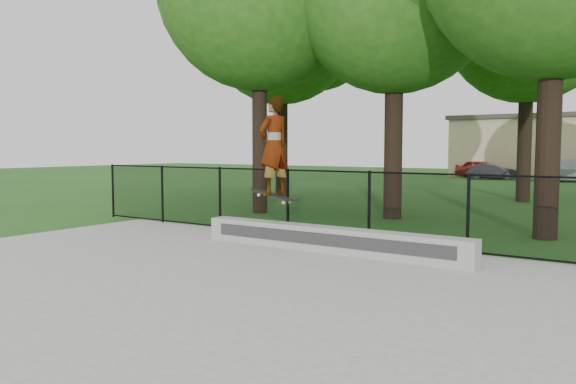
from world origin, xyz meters
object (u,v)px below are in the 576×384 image
at_px(car_a, 481,169).
at_px(car_b, 492,171).
at_px(grind_ledge, 329,239).
at_px(skater_airborne, 274,147).

relative_size(car_a, car_b, 1.21).
relative_size(grind_ledge, car_b, 1.93).
bearing_deg(skater_airborne, car_b, 96.03).
height_order(grind_ledge, skater_airborne, skater_airborne).
bearing_deg(grind_ledge, car_b, 98.38).
xyz_separation_m(grind_ledge, car_b, (-4.14, 28.10, 0.23)).
height_order(car_a, skater_airborne, skater_airborne).
bearing_deg(car_b, grind_ledge, 173.04).
relative_size(grind_ledge, skater_airborne, 2.65).
bearing_deg(car_a, car_b, -128.66).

